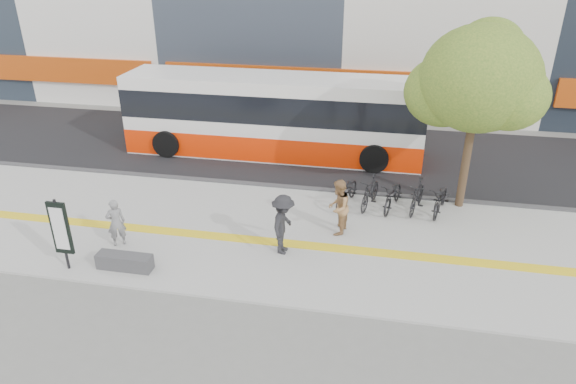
% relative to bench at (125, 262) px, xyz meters
% --- Properties ---
extents(ground, '(120.00, 120.00, 0.00)m').
position_rel_bench_xyz_m(ground, '(2.60, 1.20, -0.30)').
color(ground, slate).
rests_on(ground, ground).
extents(sidewalk, '(40.00, 7.00, 0.08)m').
position_rel_bench_xyz_m(sidewalk, '(2.60, 2.70, -0.27)').
color(sidewalk, gray).
rests_on(sidewalk, ground).
extents(tactile_strip, '(40.00, 0.45, 0.01)m').
position_rel_bench_xyz_m(tactile_strip, '(2.60, 2.20, -0.22)').
color(tactile_strip, yellow).
rests_on(tactile_strip, sidewalk).
extents(street, '(40.00, 8.00, 0.06)m').
position_rel_bench_xyz_m(street, '(2.60, 10.20, -0.28)').
color(street, black).
rests_on(street, ground).
extents(curb, '(40.00, 0.25, 0.14)m').
position_rel_bench_xyz_m(curb, '(2.60, 6.20, -0.23)').
color(curb, '#3B3B3E').
rests_on(curb, ground).
extents(bench, '(1.60, 0.45, 0.45)m').
position_rel_bench_xyz_m(bench, '(0.00, 0.00, 0.00)').
color(bench, '#3B3B3E').
rests_on(bench, sidewalk).
extents(signboard, '(0.55, 0.10, 2.20)m').
position_rel_bench_xyz_m(signboard, '(-1.60, -0.31, 1.06)').
color(signboard, black).
rests_on(signboard, sidewalk).
extents(street_tree, '(4.40, 3.80, 6.31)m').
position_rel_bench_xyz_m(street_tree, '(9.78, 6.02, 4.21)').
color(street_tree, '#39281A').
rests_on(street_tree, sidewalk).
extents(bus, '(12.76, 3.02, 3.40)m').
position_rel_bench_xyz_m(bus, '(2.22, 9.70, 1.35)').
color(bus, silver).
rests_on(bus, street).
extents(bicycle_row, '(4.37, 2.04, 1.13)m').
position_rel_bench_xyz_m(bicycle_row, '(7.47, 5.20, 0.30)').
color(bicycle_row, black).
rests_on(bicycle_row, sidewalk).
extents(seated_woman, '(0.67, 0.63, 1.54)m').
position_rel_bench_xyz_m(seated_woman, '(-0.80, 1.17, 0.54)').
color(seated_woman, black).
rests_on(seated_woman, sidewalk).
extents(pedestrian_tan, '(0.81, 0.98, 1.82)m').
position_rel_bench_xyz_m(pedestrian_tan, '(5.75, 3.17, 0.69)').
color(pedestrian_tan, '#966E45').
rests_on(pedestrian_tan, sidewalk).
extents(pedestrian_dark, '(0.79, 1.26, 1.88)m').
position_rel_bench_xyz_m(pedestrian_dark, '(4.27, 1.72, 0.71)').
color(pedestrian_dark, black).
rests_on(pedestrian_dark, sidewalk).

